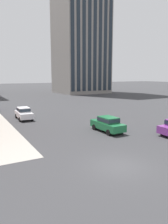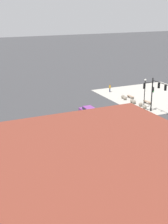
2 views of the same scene
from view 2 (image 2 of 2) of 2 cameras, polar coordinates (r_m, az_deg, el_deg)
ground_plane at (r=46.71m, az=10.06°, el=-4.00°), size 320.00×320.00×0.00m
sidewalk_corner_slab at (r=67.14m, az=12.41°, el=2.78°), size 20.00×19.00×0.02m
traffic_signal_main at (r=55.22m, az=12.80°, el=3.73°), size 6.27×2.09×5.92m
bollard_sphere_curb_a at (r=58.34m, az=10.76°, el=0.90°), size 0.73×0.73×0.73m
bollard_sphere_curb_b at (r=59.70m, az=10.08°, el=1.35°), size 0.73×0.73×0.73m
bollard_sphere_curb_c at (r=61.09m, az=8.92°, el=1.80°), size 0.73×0.73×0.73m
bollard_sphere_curb_d at (r=61.69m, az=8.55°, el=1.99°), size 0.73×0.73×0.73m
bollard_sphere_curb_e at (r=63.35m, az=7.32°, el=2.47°), size 0.73×0.73×0.73m
bollard_sphere_curb_f at (r=64.31m, az=6.96°, el=2.73°), size 0.73×0.73×0.73m
bench_near_signal at (r=61.50m, az=11.21°, el=1.74°), size 1.84×0.66×0.49m
bench_mid_block at (r=64.64m, az=8.30°, el=2.72°), size 1.82×0.57×0.49m
pedestrian_at_curb at (r=68.75m, az=4.64°, el=4.39°), size 0.55×0.24×1.75m
street_lamp_corner_near at (r=57.62m, az=10.79°, el=3.85°), size 0.36×0.36×5.47m
car_main_northbound_far at (r=37.66m, az=-13.45°, el=-8.38°), size 2.00×4.45×1.68m
car_main_southbound_far at (r=53.04m, az=0.87°, el=0.09°), size 4.41×1.91×1.68m
car_cross_eastbound at (r=46.42m, az=-1.27°, el=-2.63°), size 1.94×4.43×1.68m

